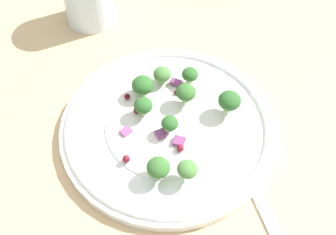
% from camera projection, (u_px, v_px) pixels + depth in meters
% --- Properties ---
extents(ground_plane, '(1.80, 1.80, 0.02)m').
position_uv_depth(ground_plane, '(179.00, 154.00, 0.51)').
color(ground_plane, tan).
extents(plate, '(0.26, 0.26, 0.02)m').
position_uv_depth(plate, '(168.00, 127.00, 0.51)').
color(plate, white).
rests_on(plate, ground_plane).
extents(dressing_pool, '(0.15, 0.15, 0.00)m').
position_uv_depth(dressing_pool, '(168.00, 124.00, 0.51)').
color(dressing_pool, white).
rests_on(dressing_pool, plate).
extents(broccoli_floret_0, '(0.03, 0.03, 0.03)m').
position_uv_depth(broccoli_floret_0, '(143.00, 85.00, 0.52)').
color(broccoli_floret_0, '#ADD18E').
rests_on(broccoli_floret_0, plate).
extents(broccoli_floret_1, '(0.02, 0.02, 0.02)m').
position_uv_depth(broccoli_floret_1, '(187.00, 170.00, 0.45)').
color(broccoli_floret_1, '#8EB77A').
rests_on(broccoli_floret_1, plate).
extents(broccoli_floret_2, '(0.02, 0.02, 0.02)m').
position_uv_depth(broccoli_floret_2, '(186.00, 93.00, 0.51)').
color(broccoli_floret_2, '#8EB77A').
rests_on(broccoli_floret_2, plate).
extents(broccoli_floret_3, '(0.03, 0.03, 0.03)m').
position_uv_depth(broccoli_floret_3, '(229.00, 101.00, 0.50)').
color(broccoli_floret_3, '#9EC684').
rests_on(broccoli_floret_3, plate).
extents(broccoli_floret_4, '(0.02, 0.02, 0.02)m').
position_uv_depth(broccoli_floret_4, '(190.00, 75.00, 0.53)').
color(broccoli_floret_4, '#ADD18E').
rests_on(broccoli_floret_4, plate).
extents(broccoli_floret_5, '(0.02, 0.02, 0.02)m').
position_uv_depth(broccoli_floret_5, '(162.00, 75.00, 0.54)').
color(broccoli_floret_5, '#9EC684').
rests_on(broccoli_floret_5, plate).
extents(broccoli_floret_6, '(0.02, 0.02, 0.02)m').
position_uv_depth(broccoli_floret_6, '(170.00, 124.00, 0.49)').
color(broccoli_floret_6, '#8EB77A').
rests_on(broccoli_floret_6, plate).
extents(broccoli_floret_7, '(0.02, 0.02, 0.02)m').
position_uv_depth(broccoli_floret_7, '(143.00, 106.00, 0.50)').
color(broccoli_floret_7, '#8EB77A').
rests_on(broccoli_floret_7, plate).
extents(broccoli_floret_8, '(0.03, 0.03, 0.03)m').
position_uv_depth(broccoli_floret_8, '(158.00, 168.00, 0.45)').
color(broccoli_floret_8, '#ADD18E').
rests_on(broccoli_floret_8, plate).
extents(cranberry_0, '(0.01, 0.01, 0.01)m').
position_uv_depth(cranberry_0, '(180.00, 148.00, 0.48)').
color(cranberry_0, maroon).
rests_on(cranberry_0, plate).
extents(cranberry_1, '(0.01, 0.01, 0.01)m').
position_uv_depth(cranberry_1, '(137.00, 110.00, 0.52)').
color(cranberry_1, maroon).
rests_on(cranberry_1, plate).
extents(cranberry_2, '(0.01, 0.01, 0.01)m').
position_uv_depth(cranberry_2, '(126.00, 159.00, 0.47)').
color(cranberry_2, maroon).
rests_on(cranberry_2, plate).
extents(cranberry_3, '(0.01, 0.01, 0.01)m').
position_uv_depth(cranberry_3, '(127.00, 96.00, 0.53)').
color(cranberry_3, '#4C0A14').
rests_on(cranberry_3, plate).
extents(cranberry_4, '(0.01, 0.01, 0.01)m').
position_uv_depth(cranberry_4, '(177.00, 93.00, 0.53)').
color(cranberry_4, '#4C0A14').
rests_on(cranberry_4, plate).
extents(cranberry_5, '(0.01, 0.01, 0.01)m').
position_uv_depth(cranberry_5, '(143.00, 82.00, 0.54)').
color(cranberry_5, maroon).
rests_on(cranberry_5, plate).
extents(onion_bit_0, '(0.01, 0.01, 0.01)m').
position_uv_depth(onion_bit_0, '(176.00, 82.00, 0.54)').
color(onion_bit_0, '#843D75').
rests_on(onion_bit_0, plate).
extents(onion_bit_1, '(0.02, 0.02, 0.00)m').
position_uv_depth(onion_bit_1, '(160.00, 135.00, 0.50)').
color(onion_bit_1, '#843D75').
rests_on(onion_bit_1, plate).
extents(onion_bit_2, '(0.01, 0.02, 0.00)m').
position_uv_depth(onion_bit_2, '(179.00, 143.00, 0.49)').
color(onion_bit_2, '#843D75').
rests_on(onion_bit_2, plate).
extents(onion_bit_3, '(0.02, 0.01, 0.00)m').
position_uv_depth(onion_bit_3, '(126.00, 131.00, 0.50)').
color(onion_bit_3, '#934C84').
rests_on(onion_bit_3, plate).
extents(fork, '(0.15, 0.14, 0.01)m').
position_uv_depth(fork, '(271.00, 224.00, 0.44)').
color(fork, silver).
rests_on(fork, ground_plane).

